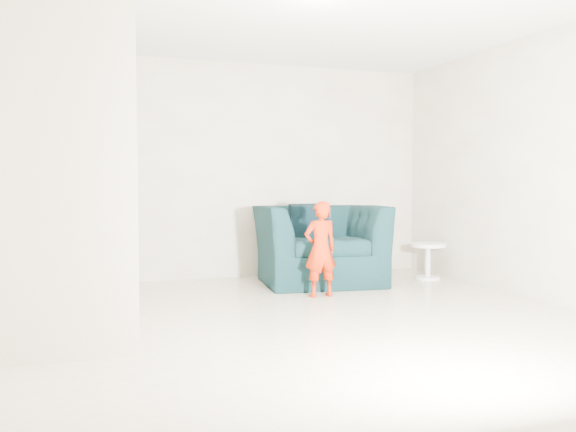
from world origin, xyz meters
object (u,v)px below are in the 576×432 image
object	(u,v)px
armchair	(319,244)
toddler	(320,249)
staircase	(64,212)
side_table	(428,255)

from	to	relation	value
armchair	toddler	bearing A→B (deg)	-105.11
staircase	armchair	bearing A→B (deg)	26.91
side_table	staircase	size ratio (longest dim) A/B	0.12
armchair	toddler	distance (m)	0.89
armchair	staircase	bearing A→B (deg)	-147.22
side_table	armchair	bearing A→B (deg)	173.76
side_table	toddler	bearing A→B (deg)	-158.32
armchair	toddler	xyz separation A→B (m)	(-0.32, -0.83, 0.04)
toddler	staircase	xyz separation A→B (m)	(-2.49, -0.60, 0.45)
armchair	toddler	world-z (taller)	toddler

